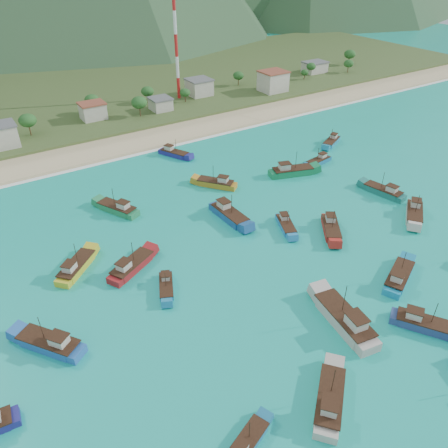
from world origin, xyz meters
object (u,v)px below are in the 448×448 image
boat_2 (330,401)px  boat_29 (76,267)px  boat_21 (399,277)px  boat_22 (118,209)px  boat_18 (50,344)px  boat_15 (246,444)px  boat_19 (331,142)px  boat_8 (216,184)px  boat_32 (166,287)px  boat_28 (286,225)px  boat_24 (229,215)px  boat_23 (425,325)px  radio_tower (176,34)px  boat_11 (384,192)px  boat_13 (174,154)px  boat_0 (132,266)px  boat_20 (292,172)px  boat_16 (345,320)px  boat_6 (414,214)px  boat_31 (319,161)px  boat_14 (331,229)px

boat_2 → boat_29: boat_2 is taller
boat_21 → boat_22: bearing=-170.4°
boat_18 → boat_21: (60.92, -19.61, -0.04)m
boat_15 → boat_19: 105.20m
boat_8 → boat_18: bearing=174.0°
boat_21 → boat_32: 44.76m
boat_28 → boat_24: bearing=-26.8°
boat_29 → boat_19: bearing=59.4°
boat_22 → boat_23: (29.79, -64.23, -0.03)m
radio_tower → boat_32: (-55.27, -99.08, -25.17)m
boat_11 → boat_13: 61.46m
boat_0 → boat_18: boat_18 is taller
boat_20 → boat_32: bearing=-47.0°
boat_0 → boat_2: size_ratio=1.03×
boat_16 → boat_22: (-18.89, 56.35, -0.29)m
boat_2 → boat_6: 58.66m
radio_tower → boat_8: 78.09m
radio_tower → boat_29: (-67.86, -84.45, -24.89)m
radio_tower → boat_29: size_ratio=4.76×
boat_6 → boat_29: bearing=35.4°
boat_16 → boat_21: bearing=18.1°
boat_19 → boat_21: (-37.23, -56.06, 0.16)m
boat_18 → boat_31: (84.66, 28.01, -0.26)m
boat_29 → boat_18: bearing=-71.6°
boat_8 → boat_29: 44.82m
boat_15 → boat_2: bearing=62.2°
boat_29 → boat_32: size_ratio=1.19×
boat_31 → boat_20: bearing=87.8°
boat_2 → boat_6: size_ratio=0.99×
boat_11 → boat_28: (-31.24, 1.64, -0.20)m
boat_29 → boat_31: (75.16, 10.73, -0.18)m
boat_11 → boat_22: size_ratio=0.98×
boat_29 → radio_tower: bearing=98.4°
boat_20 → boat_22: (-48.39, 7.59, -0.15)m
boat_16 → boat_31: (41.04, 50.19, -0.51)m
boat_15 → boat_24: bearing=127.0°
boat_0 → boat_32: size_ratio=1.34×
boat_2 → boat_8: 67.69m
boat_31 → boat_21: bearing=144.2°
boat_19 → boat_14: bearing=108.7°
boat_22 → boat_31: 60.25m
boat_6 → boat_32: size_ratio=1.31×
boat_21 → boat_22: boat_21 is taller
radio_tower → boat_21: 124.94m
boat_6 → radio_tower: bearing=-33.8°
boat_24 → boat_22: bearing=-40.9°
boat_13 → boat_14: bearing=75.2°
boat_29 → boat_16: bearing=-2.0°
boat_6 → boat_8: bearing=2.3°
boat_31 → boat_11: bearing=173.4°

